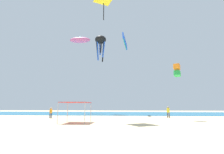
% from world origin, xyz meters
% --- Properties ---
extents(ground, '(110.00, 110.00, 0.10)m').
position_xyz_m(ground, '(0.00, 0.00, -0.05)').
color(ground, beige).
extents(ocean_strip, '(110.00, 22.59, 0.03)m').
position_xyz_m(ocean_strip, '(0.00, 25.91, 0.01)').
color(ocean_strip, '#1E6B93').
rests_on(ocean_strip, ground).
extents(canopy_tent, '(3.13, 3.18, 2.40)m').
position_xyz_m(canopy_tent, '(-4.32, -0.25, 2.29)').
color(canopy_tent, '#B2B2B7').
rests_on(canopy_tent, ground).
extents(person_near_tent, '(0.45, 0.45, 1.89)m').
position_xyz_m(person_near_tent, '(8.69, 9.55, 1.11)').
color(person_near_tent, brown).
rests_on(person_near_tent, ground).
extents(person_leftmost, '(0.41, 0.45, 1.74)m').
position_xyz_m(person_leftmost, '(-10.62, 6.86, 1.02)').
color(person_leftmost, '#33384C').
rests_on(person_leftmost, ground).
extents(kite_inflatable_pink, '(6.15, 2.25, 2.24)m').
position_xyz_m(kite_inflatable_pink, '(-11.88, 26.33, 21.29)').
color(kite_inflatable_pink, pink).
extents(kite_octopus_black, '(3.70, 3.70, 6.94)m').
position_xyz_m(kite_octopus_black, '(-5.01, 21.92, 18.98)').
color(kite_octopus_black, black).
extents(kite_box_orange, '(1.19, 1.25, 1.91)m').
position_xyz_m(kite_box_orange, '(9.19, 4.83, 7.14)').
color(kite_box_orange, orange).
extents(kite_diamond_yellow, '(3.53, 3.53, 3.61)m').
position_xyz_m(kite_diamond_yellow, '(-1.52, 3.06, 17.97)').
color(kite_diamond_yellow, yellow).
extents(kite_parafoil_blue, '(1.20, 5.11, 3.12)m').
position_xyz_m(kite_parafoil_blue, '(1.44, 19.43, 17.62)').
color(kite_parafoil_blue, blue).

